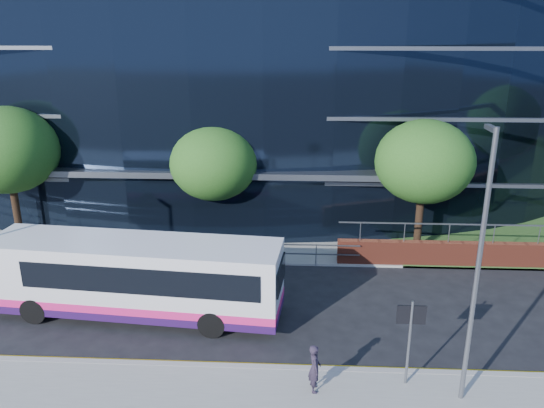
# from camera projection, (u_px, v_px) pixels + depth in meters

# --- Properties ---
(ground) EXTENTS (200.00, 200.00, 0.00)m
(ground) POSITION_uv_depth(u_px,v_px,m) (262.00, 352.00, 17.99)
(ground) COLOR black
(ground) RESTS_ON ground
(kerb) EXTENTS (80.00, 0.25, 0.16)m
(kerb) POSITION_uv_depth(u_px,v_px,m) (260.00, 368.00, 17.02)
(kerb) COLOR gray
(kerb) RESTS_ON ground
(yellow_line_outer) EXTENTS (80.00, 0.08, 0.01)m
(yellow_line_outer) POSITION_uv_depth(u_px,v_px,m) (261.00, 366.00, 17.23)
(yellow_line_outer) COLOR gold
(yellow_line_outer) RESTS_ON ground
(yellow_line_inner) EXTENTS (80.00, 0.08, 0.01)m
(yellow_line_inner) POSITION_uv_depth(u_px,v_px,m) (261.00, 364.00, 17.37)
(yellow_line_inner) COLOR gold
(yellow_line_inner) RESTS_ON ground
(far_forecourt) EXTENTS (50.00, 8.00, 0.10)m
(far_forecourt) POSITION_uv_depth(u_px,v_px,m) (166.00, 231.00, 28.69)
(far_forecourt) COLOR gray
(far_forecourt) RESTS_ON ground
(glass_office) EXTENTS (44.00, 23.10, 16.00)m
(glass_office) POSITION_uv_depth(u_px,v_px,m) (223.00, 67.00, 35.43)
(glass_office) COLOR black
(glass_office) RESTS_ON ground
(guard_railings) EXTENTS (24.00, 0.05, 1.10)m
(guard_railings) POSITION_uv_depth(u_px,v_px,m) (102.00, 245.00, 24.76)
(guard_railings) COLOR slate
(guard_railings) RESTS_ON ground
(apartment_block) EXTENTS (60.00, 42.00, 30.00)m
(apartment_block) POSITION_uv_depth(u_px,v_px,m) (544.00, 23.00, 67.17)
(apartment_block) COLOR #2D511E
(apartment_block) RESTS_ON ground
(street_sign) EXTENTS (0.85, 0.09, 2.80)m
(street_sign) POSITION_uv_depth(u_px,v_px,m) (411.00, 325.00, 15.59)
(street_sign) COLOR slate
(street_sign) RESTS_ON pavement_near
(tree_far_a) EXTENTS (4.95, 4.95, 6.98)m
(tree_far_a) POSITION_uv_depth(u_px,v_px,m) (7.00, 150.00, 25.62)
(tree_far_a) COLOR black
(tree_far_a) RESTS_ON ground
(tree_far_b) EXTENTS (4.29, 4.29, 6.05)m
(tree_far_b) POSITION_uv_depth(u_px,v_px,m) (214.00, 163.00, 25.82)
(tree_far_b) COLOR black
(tree_far_b) RESTS_ON ground
(tree_far_c) EXTENTS (4.62, 4.62, 6.51)m
(tree_far_c) POSITION_uv_depth(u_px,v_px,m) (424.00, 162.00, 24.75)
(tree_far_c) COLOR black
(tree_far_c) RESTS_ON ground
(tree_dist_e) EXTENTS (4.62, 4.62, 6.51)m
(tree_dist_e) POSITION_uv_depth(u_px,v_px,m) (527.00, 90.00, 53.31)
(tree_dist_e) COLOR black
(tree_dist_e) RESTS_ON ground
(streetlight_east) EXTENTS (0.15, 0.77, 8.00)m
(streetlight_east) POSITION_uv_depth(u_px,v_px,m) (478.00, 264.00, 14.24)
(streetlight_east) COLOR slate
(streetlight_east) RESTS_ON pavement_near
(city_bus) EXTENTS (11.22, 3.51, 2.99)m
(city_bus) POSITION_uv_depth(u_px,v_px,m) (138.00, 277.00, 19.89)
(city_bus) COLOR silver
(city_bus) RESTS_ON ground
(pedestrian) EXTENTS (0.42, 0.59, 1.53)m
(pedestrian) POSITION_uv_depth(u_px,v_px,m) (315.00, 368.00, 15.66)
(pedestrian) COLOR #261E2D
(pedestrian) RESTS_ON pavement_near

